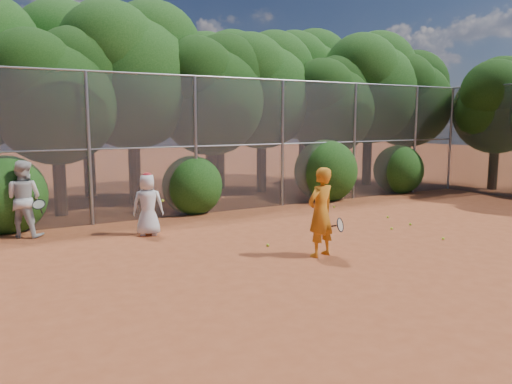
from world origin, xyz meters
TOP-DOWN VIEW (x-y plane):
  - ground at (0.00, 0.00)m, footprint 80.00×80.00m
  - fence_back at (-0.12, 6.00)m, footprint 20.05×0.09m
  - tree_2 at (-4.45, 7.83)m, footprint 3.99×3.47m
  - tree_3 at (-1.94, 8.84)m, footprint 4.89×4.26m
  - tree_4 at (0.55, 8.24)m, footprint 4.19×3.64m
  - tree_5 at (3.06, 9.04)m, footprint 4.51×3.92m
  - tree_6 at (5.55, 8.03)m, footprint 3.86×3.36m
  - tree_7 at (8.06, 8.64)m, footprint 4.77×4.14m
  - tree_8 at (10.05, 8.34)m, footprint 4.25×3.70m
  - tree_10 at (-2.93, 11.05)m, footprint 5.15×4.48m
  - tree_11 at (2.06, 10.64)m, footprint 4.64×4.03m
  - tree_12 at (6.56, 11.24)m, footprint 5.02×4.37m
  - tree_13 at (11.45, 5.03)m, footprint 3.86×3.36m
  - bush_0 at (-6.00, 6.30)m, footprint 2.00×2.00m
  - bush_1 at (-1.00, 6.30)m, footprint 1.80×1.80m
  - bush_2 at (4.00, 6.30)m, footprint 2.20×2.20m
  - bush_3 at (7.50, 6.30)m, footprint 1.90×1.90m
  - player_yellow at (-0.64, 0.50)m, footprint 0.88×0.60m
  - player_teen at (-3.09, 4.07)m, footprint 0.86×0.71m
  - player_white at (-5.69, 5.40)m, footprint 1.12×1.07m
  - ball_0 at (2.43, 1.56)m, footprint 0.07×0.07m
  - ball_1 at (3.44, 2.71)m, footprint 0.07×0.07m
  - ball_2 at (2.67, 0.16)m, footprint 0.07×0.07m
  - ball_3 at (3.25, 1.70)m, footprint 0.07×0.07m
  - ball_4 at (-1.17, 1.68)m, footprint 0.07×0.07m
  - ball_5 at (3.17, 4.78)m, footprint 0.07×0.07m

SIDE VIEW (x-z plane):
  - ground at x=0.00m, z-range 0.00..0.00m
  - ball_0 at x=2.43m, z-range 0.00..0.07m
  - ball_1 at x=3.44m, z-range 0.00..0.07m
  - ball_2 at x=2.67m, z-range 0.00..0.07m
  - ball_3 at x=3.25m, z-range 0.00..0.07m
  - ball_4 at x=-1.17m, z-range 0.00..0.07m
  - ball_5 at x=3.17m, z-range 0.00..0.07m
  - player_teen at x=-3.09m, z-range 0.00..1.52m
  - bush_1 at x=-1.00m, z-range 0.00..1.80m
  - player_yellow at x=-0.64m, z-range 0.00..1.82m
  - player_white at x=-5.69m, z-range 0.00..1.83m
  - bush_3 at x=7.50m, z-range 0.00..1.90m
  - bush_0 at x=-6.00m, z-range 0.00..2.00m
  - bush_2 at x=4.00m, z-range 0.00..2.20m
  - fence_back at x=-0.12m, z-range 0.04..4.06m
  - tree_6 at x=5.55m, z-range 0.82..6.11m
  - tree_13 at x=11.45m, z-range 0.82..6.11m
  - tree_2 at x=-4.45m, z-range 0.85..6.32m
  - tree_4 at x=0.55m, z-range 0.89..6.62m
  - tree_8 at x=10.05m, z-range 0.91..6.73m
  - tree_5 at x=3.06m, z-range 0.96..7.13m
  - tree_11 at x=2.06m, z-range 0.99..7.34m
  - tree_7 at x=8.06m, z-range 1.02..7.54m
  - tree_3 at x=-1.94m, z-range 1.04..7.75m
  - tree_12 at x=6.56m, z-range 1.07..7.95m
  - tree_10 at x=-2.93m, z-range 1.10..8.16m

